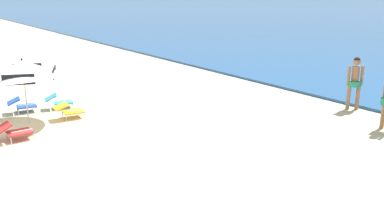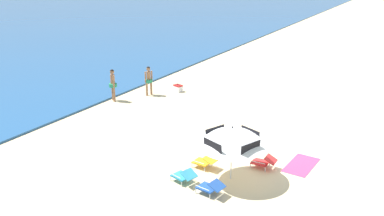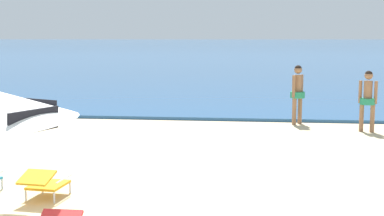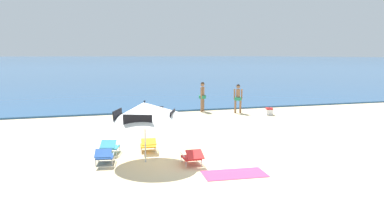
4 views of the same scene
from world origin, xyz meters
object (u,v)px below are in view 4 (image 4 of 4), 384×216
Objects in this scene: beach_umbrella_striped_main at (145,111)px; lounge_chair_beside_umbrella at (110,146)px; lounge_chair_spare_folded at (104,155)px; beach_towel at (234,174)px; lounge_chair_facing_sea at (148,144)px; cooler_box at (269,111)px; lounge_chair_under_umbrella at (192,157)px; person_standing_beside at (238,96)px; person_standing_near_shore at (202,95)px.

lounge_chair_beside_umbrella is (-1.01, 1.29, -1.36)m from beach_umbrella_striped_main.
lounge_chair_spare_folded is 4.04m from beach_towel.
cooler_box is at bearing 36.85° from lounge_chair_facing_sea.
beach_umbrella_striped_main is 5.26× the size of cooler_box.
cooler_box is at bearing 48.77° from lounge_chair_under_umbrella.
beach_umbrella_striped_main reaches higher than lounge_chair_facing_sea.
lounge_chair_beside_umbrella is 1.16m from lounge_chair_spare_folded.
lounge_chair_beside_umbrella reaches higher than beach_towel.
lounge_chair_spare_folded is 11.27m from person_standing_beside.
lounge_chair_under_umbrella is 0.51× the size of person_standing_near_shore.
person_standing_beside reaches higher than beach_towel.
lounge_chair_facing_sea is at bearing 119.01° from lounge_chair_under_umbrella.
lounge_chair_beside_umbrella is 9.92m from person_standing_near_shore.
person_standing_beside reaches higher than cooler_box.
beach_towel is (-2.65, -11.10, -1.02)m from person_standing_near_shore.
lounge_chair_spare_folded is at bearing -146.72° from lounge_chair_facing_sea.
lounge_chair_beside_umbrella reaches higher than lounge_chair_spare_folded.
beach_umbrella_striped_main is at bearing -139.11° from cooler_box.
beach_umbrella_striped_main is at bearing -6.82° from lounge_chair_spare_folded.
lounge_chair_facing_sea is 0.52× the size of person_standing_near_shore.
lounge_chair_facing_sea is 1.84m from lounge_chair_spare_folded.
person_standing_beside is 10.97m from beach_towel.
lounge_chair_under_umbrella is 1.49m from beach_towel.
lounge_chair_spare_folded is (-1.54, -1.01, -0.00)m from lounge_chair_facing_sea.
lounge_chair_under_umbrella reaches higher than lounge_chair_facing_sea.
lounge_chair_beside_umbrella reaches higher than cooler_box.
person_standing_beside is at bearing -31.71° from person_standing_near_shore.
lounge_chair_beside_umbrella is at bearing 139.37° from lounge_chair_under_umbrella.
lounge_chair_spare_folded reaches higher than cooler_box.
lounge_chair_facing_sea is 9.48m from person_standing_beside.
person_standing_near_shore is 1.05× the size of person_standing_beside.
lounge_chair_facing_sea is at bearing -143.15° from cooler_box.
lounge_chair_beside_umbrella is 0.59× the size of person_standing_beside.
beach_umbrella_striped_main is at bearing 140.11° from beach_towel.
person_standing_near_shore is 11.45m from beach_towel.
lounge_chair_facing_sea is at bearing 33.28° from lounge_chair_spare_folded.
beach_umbrella_striped_main is 3.21× the size of lounge_chair_spare_folded.
cooler_box is (8.14, 7.05, -1.43)m from beach_umbrella_striped_main.
person_standing_near_shore is 4.00m from cooler_box.
lounge_chair_facing_sea is 9.82m from cooler_box.
beach_umbrella_striped_main is at bearing -103.76° from lounge_chair_facing_sea.
beach_towel is at bearing -51.65° from lounge_chair_under_umbrella.
lounge_chair_spare_folded is at bearing -143.72° from cooler_box.
person_standing_beside is (7.70, 6.83, 0.70)m from lounge_chair_beside_umbrella.
person_standing_beside is 2.90× the size of cooler_box.
lounge_chair_facing_sea is (-1.04, 1.88, 0.00)m from lounge_chair_under_umbrella.
person_standing_beside is (6.69, 8.11, -0.66)m from beach_umbrella_striped_main.
lounge_chair_spare_folded is at bearing 173.18° from beach_umbrella_striped_main.
beach_towel is at bearing -44.16° from lounge_chair_beside_umbrella.
lounge_chair_facing_sea is 3.62m from beach_towel.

